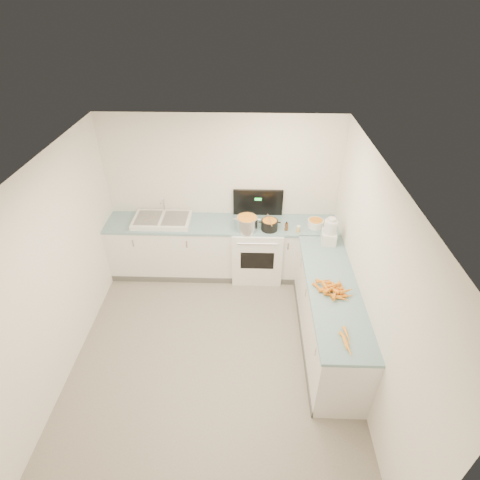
{
  "coord_description": "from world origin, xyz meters",
  "views": [
    {
      "loc": [
        0.43,
        -3.07,
        3.97
      ],
      "look_at": [
        0.3,
        1.1,
        1.05
      ],
      "focal_mm": 28.0,
      "sensor_mm": 36.0,
      "label": 1
    }
  ],
  "objects_px": {
    "black_pot": "(269,226)",
    "extract_bottle": "(286,227)",
    "sink": "(162,220)",
    "stove": "(257,249)",
    "mixing_bowl": "(315,223)",
    "steel_pot": "(247,224)",
    "spice_jar": "(298,230)",
    "food_processor": "(330,232)"
  },
  "relations": [
    {
      "from": "black_pot",
      "to": "extract_bottle",
      "type": "xyz_separation_m",
      "value": [
        0.25,
        -0.01,
        -0.01
      ]
    },
    {
      "from": "stove",
      "to": "mixing_bowl",
      "type": "bearing_deg",
      "value": -2.66
    },
    {
      "from": "mixing_bowl",
      "to": "food_processor",
      "type": "height_order",
      "value": "food_processor"
    },
    {
      "from": "sink",
      "to": "extract_bottle",
      "type": "relative_size",
      "value": 7.12
    },
    {
      "from": "mixing_bowl",
      "to": "spice_jar",
      "type": "xyz_separation_m",
      "value": [
        -0.27,
        -0.16,
        -0.01
      ]
    },
    {
      "from": "sink",
      "to": "spice_jar",
      "type": "distance_m",
      "value": 2.05
    },
    {
      "from": "black_pot",
      "to": "food_processor",
      "type": "bearing_deg",
      "value": -20.65
    },
    {
      "from": "sink",
      "to": "food_processor",
      "type": "distance_m",
      "value": 2.48
    },
    {
      "from": "stove",
      "to": "extract_bottle",
      "type": "xyz_separation_m",
      "value": [
        0.41,
        -0.16,
        0.53
      ]
    },
    {
      "from": "mixing_bowl",
      "to": "black_pot",
      "type": "bearing_deg",
      "value": -171.65
    },
    {
      "from": "sink",
      "to": "steel_pot",
      "type": "bearing_deg",
      "value": -7.56
    },
    {
      "from": "steel_pot",
      "to": "spice_jar",
      "type": "distance_m",
      "value": 0.75
    },
    {
      "from": "extract_bottle",
      "to": "spice_jar",
      "type": "height_order",
      "value": "extract_bottle"
    },
    {
      "from": "stove",
      "to": "black_pot",
      "type": "relative_size",
      "value": 5.61
    },
    {
      "from": "black_pot",
      "to": "extract_bottle",
      "type": "height_order",
      "value": "black_pot"
    },
    {
      "from": "stove",
      "to": "extract_bottle",
      "type": "relative_size",
      "value": 11.26
    },
    {
      "from": "black_pot",
      "to": "mixing_bowl",
      "type": "xyz_separation_m",
      "value": [
        0.69,
        0.1,
        -0.01
      ]
    },
    {
      "from": "steel_pot",
      "to": "mixing_bowl",
      "type": "height_order",
      "value": "steel_pot"
    },
    {
      "from": "stove",
      "to": "extract_bottle",
      "type": "distance_m",
      "value": 0.69
    },
    {
      "from": "sink",
      "to": "steel_pot",
      "type": "relative_size",
      "value": 2.75
    },
    {
      "from": "black_pot",
      "to": "mixing_bowl",
      "type": "height_order",
      "value": "black_pot"
    },
    {
      "from": "black_pot",
      "to": "extract_bottle",
      "type": "bearing_deg",
      "value": -3.47
    },
    {
      "from": "stove",
      "to": "steel_pot",
      "type": "xyz_separation_m",
      "value": [
        -0.16,
        -0.16,
        0.56
      ]
    },
    {
      "from": "sink",
      "to": "stove",
      "type": "bearing_deg",
      "value": -0.62
    },
    {
      "from": "stove",
      "to": "black_pot",
      "type": "xyz_separation_m",
      "value": [
        0.17,
        -0.14,
        0.53
      ]
    },
    {
      "from": "black_pot",
      "to": "mixing_bowl",
      "type": "distance_m",
      "value": 0.69
    },
    {
      "from": "stove",
      "to": "sink",
      "type": "distance_m",
      "value": 1.54
    },
    {
      "from": "sink",
      "to": "spice_jar",
      "type": "xyz_separation_m",
      "value": [
        2.04,
        -0.22,
        0.01
      ]
    },
    {
      "from": "sink",
      "to": "black_pot",
      "type": "xyz_separation_m",
      "value": [
        1.62,
        -0.16,
        0.03
      ]
    },
    {
      "from": "black_pot",
      "to": "extract_bottle",
      "type": "distance_m",
      "value": 0.25
    },
    {
      "from": "extract_bottle",
      "to": "sink",
      "type": "bearing_deg",
      "value": 174.75
    },
    {
      "from": "mixing_bowl",
      "to": "food_processor",
      "type": "bearing_deg",
      "value": -72.81
    },
    {
      "from": "black_pot",
      "to": "extract_bottle",
      "type": "relative_size",
      "value": 2.01
    },
    {
      "from": "steel_pot",
      "to": "sink",
      "type": "bearing_deg",
      "value": 172.44
    },
    {
      "from": "black_pot",
      "to": "stove",
      "type": "bearing_deg",
      "value": 140.03
    },
    {
      "from": "stove",
      "to": "black_pot",
      "type": "height_order",
      "value": "stove"
    },
    {
      "from": "stove",
      "to": "extract_bottle",
      "type": "height_order",
      "value": "stove"
    },
    {
      "from": "stove",
      "to": "black_pot",
      "type": "bearing_deg",
      "value": -39.97
    },
    {
      "from": "spice_jar",
      "to": "food_processor",
      "type": "relative_size",
      "value": 0.23
    },
    {
      "from": "spice_jar",
      "to": "sink",
      "type": "bearing_deg",
      "value": 173.92
    },
    {
      "from": "stove",
      "to": "food_processor",
      "type": "relative_size",
      "value": 3.43
    },
    {
      "from": "sink",
      "to": "steel_pot",
      "type": "xyz_separation_m",
      "value": [
        1.29,
        -0.17,
        0.06
      ]
    }
  ]
}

